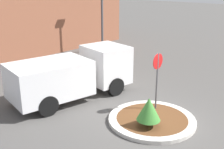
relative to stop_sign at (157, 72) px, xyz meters
The scene contains 7 objects.
ground_plane 1.93m from the stop_sign, 154.66° to the right, with size 120.00×120.00×0.00m, color #514F4C.
traffic_island 1.86m from the stop_sign, 154.66° to the right, with size 3.33×3.33×0.15m.
stop_sign is the anchor object (origin of this frame).
island_shrub 1.81m from the stop_sign, 155.87° to the right, with size 0.86×0.86×1.09m.
utility_truck 3.90m from the stop_sign, 109.54° to the left, with size 5.84×3.02×2.17m.
storefront_building 14.52m from the stop_sign, 76.85° to the left, with size 14.40×6.07×7.15m.
light_pole 10.58m from the stop_sign, 56.06° to the left, with size 0.70×0.30×5.54m.
Camera 1 is at (-8.20, -5.36, 5.12)m, focal length 45.00 mm.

